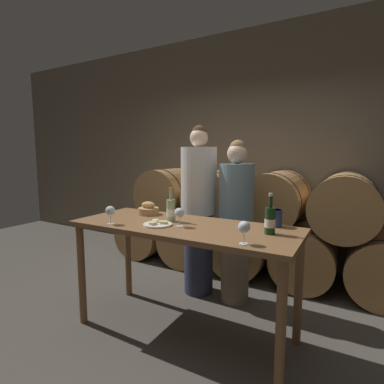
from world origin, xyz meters
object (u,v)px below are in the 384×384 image
person_right (236,221)px  cheese_plate (158,224)px  tasting_table (183,239)px  blue_crock (275,217)px  wine_glass_center (244,228)px  bread_basket (148,209)px  wine_glass_left (179,213)px  wine_bottle_red (270,220)px  wine_glass_far_left (110,211)px  person_left (199,210)px  wine_bottle_white (171,210)px

person_right → cheese_plate: (-0.34, -0.85, 0.11)m
person_right → tasting_table: bearing=-103.7°
blue_crock → wine_glass_center: size_ratio=0.89×
tasting_table → blue_crock: bearing=24.4°
person_right → wine_glass_center: (0.43, -1.00, 0.21)m
bread_basket → cheese_plate: bearing=-43.7°
wine_glass_left → wine_glass_center: same height
person_right → bread_basket: person_right is taller
tasting_table → person_right: size_ratio=1.13×
person_right → cheese_plate: person_right is taller
tasting_table → blue_crock: size_ratio=13.82×
wine_bottle_red → wine_glass_left: wine_bottle_red is taller
tasting_table → bread_basket: bearing=158.8°
person_right → wine_glass_far_left: bearing=-125.2°
bread_basket → tasting_table: bearing=-21.2°
wine_glass_left → tasting_table: bearing=95.9°
person_left → blue_crock: bearing=-25.3°
tasting_table → wine_bottle_red: (0.69, 0.05, 0.22)m
person_left → person_right: bearing=0.0°
bread_basket → wine_glass_left: (0.50, -0.27, 0.06)m
wine_bottle_red → bread_basket: (-1.18, 0.14, -0.05)m
blue_crock → wine_glass_left: wine_glass_left is taller
bread_basket → wine_glass_far_left: size_ratio=1.28×
person_right → wine_glass_far_left: (-0.71, -1.00, 0.21)m
wine_bottle_red → wine_glass_center: size_ratio=1.97×
wine_glass_far_left → wine_glass_left: same height
blue_crock → person_left: bearing=154.7°
wine_bottle_red → blue_crock: bearing=95.2°
blue_crock → wine_glass_center: 0.57m
wine_glass_center → wine_bottle_red: bearing=75.8°
person_right → blue_crock: size_ratio=12.23×
tasting_table → wine_bottle_white: bearing=161.2°
wine_bottle_white → blue_crock: size_ratio=2.16×
blue_crock → cheese_plate: (-0.83, -0.42, -0.06)m
person_right → bread_basket: size_ratio=8.52×
blue_crock → bread_basket: (-1.16, -0.11, -0.03)m
tasting_table → wine_glass_far_left: size_ratio=12.35×
wine_bottle_red → wine_bottle_white: (-0.84, -0.00, -0.00)m
wine_glass_left → wine_bottle_red: bearing=10.6°
cheese_plate → wine_glass_center: wine_glass_center is taller
person_left → wine_glass_far_left: size_ratio=12.00×
person_right → wine_glass_left: person_right is taller
person_right → cheese_plate: bearing=-112.0°
wine_bottle_white → wine_glass_center: 0.82m
blue_crock → cheese_plate: bearing=-153.0°
person_right → wine_bottle_red: (0.51, -0.67, 0.20)m
tasting_table → wine_bottle_white: 0.27m
tasting_table → person_left: (-0.24, 0.73, 0.10)m
wine_bottle_white → cheese_plate: (-0.02, -0.17, -0.09)m
wine_bottle_white → wine_glass_left: (0.16, -0.12, 0.01)m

